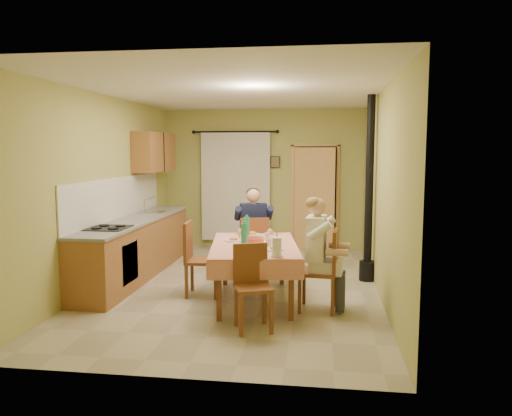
# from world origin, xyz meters

# --- Properties ---
(floor) EXTENTS (4.00, 6.00, 0.01)m
(floor) POSITION_xyz_m (0.00, 0.00, 0.00)
(floor) COLOR tan
(floor) RESTS_ON ground
(room_shell) EXTENTS (4.04, 6.04, 2.82)m
(room_shell) POSITION_xyz_m (0.00, 0.00, 1.82)
(room_shell) COLOR tan
(room_shell) RESTS_ON ground
(kitchen_run) EXTENTS (0.64, 3.64, 1.56)m
(kitchen_run) POSITION_xyz_m (-1.71, 0.40, 0.48)
(kitchen_run) COLOR brown
(kitchen_run) RESTS_ON ground
(upper_cabinets) EXTENTS (0.35, 1.40, 0.70)m
(upper_cabinets) POSITION_xyz_m (-1.82, 1.70, 1.95)
(upper_cabinets) COLOR brown
(upper_cabinets) RESTS_ON room_shell
(curtain) EXTENTS (1.70, 0.07, 2.22)m
(curtain) POSITION_xyz_m (-0.55, 2.90, 1.26)
(curtain) COLOR black
(curtain) RESTS_ON ground
(doorway) EXTENTS (0.96, 0.23, 2.15)m
(doorway) POSITION_xyz_m (1.04, 2.93, 1.05)
(doorway) COLOR black
(doorway) RESTS_ON ground
(dining_table) EXTENTS (1.38, 2.01, 0.76)m
(dining_table) POSITION_xyz_m (0.33, -0.65, 0.38)
(dining_table) COLOR #DC8879
(dining_table) RESTS_ON ground
(tableware) EXTENTS (0.86, 1.61, 0.33)m
(tableware) POSITION_xyz_m (0.35, -0.75, 0.83)
(tableware) COLOR white
(tableware) RESTS_ON dining_table
(chair_far) EXTENTS (0.52, 0.52, 0.99)m
(chair_far) POSITION_xyz_m (0.17, 0.39, 0.29)
(chair_far) COLOR brown
(chair_far) RESTS_ON ground
(chair_near) EXTENTS (0.50, 0.50, 0.95)m
(chair_near) POSITION_xyz_m (0.47, -1.73, 0.29)
(chair_near) COLOR brown
(chair_near) RESTS_ON ground
(chair_right) EXTENTS (0.50, 0.50, 1.02)m
(chair_right) POSITION_xyz_m (1.19, -0.93, 0.29)
(chair_right) COLOR brown
(chair_right) RESTS_ON ground
(chair_left) EXTENTS (0.48, 0.48, 1.02)m
(chair_left) POSITION_xyz_m (-0.41, -0.50, 0.29)
(chair_left) COLOR brown
(chair_left) RESTS_ON ground
(man_far) EXTENTS (0.63, 0.55, 1.39)m
(man_far) POSITION_xyz_m (0.17, 0.40, 0.88)
(man_far) COLOR #141938
(man_far) RESTS_ON chair_far
(man_right) EXTENTS (0.49, 0.61, 1.39)m
(man_right) POSITION_xyz_m (1.17, -0.93, 0.88)
(man_right) COLOR white
(man_right) RESTS_ON chair_right
(stove_flue) EXTENTS (0.24, 0.24, 2.80)m
(stove_flue) POSITION_xyz_m (1.90, 0.60, 1.02)
(stove_flue) COLOR black
(stove_flue) RESTS_ON ground
(picture_back) EXTENTS (0.19, 0.03, 0.23)m
(picture_back) POSITION_xyz_m (0.25, 2.97, 1.75)
(picture_back) COLOR black
(picture_back) RESTS_ON room_shell
(picture_right) EXTENTS (0.03, 0.31, 0.21)m
(picture_right) POSITION_xyz_m (1.97, 1.20, 1.85)
(picture_right) COLOR brown
(picture_right) RESTS_ON room_shell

